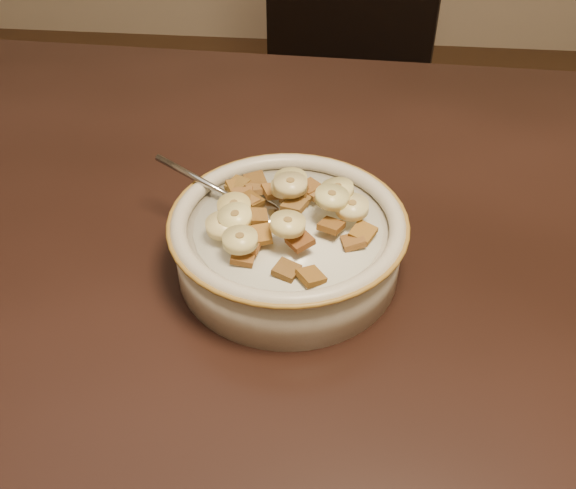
# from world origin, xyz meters

# --- Properties ---
(table) EXTENTS (1.43, 0.95, 0.04)m
(table) POSITION_xyz_m (0.00, 0.00, 0.73)
(table) COLOR black
(table) RESTS_ON floor
(chair) EXTENTS (0.48, 0.48, 0.92)m
(chair) POSITION_xyz_m (0.17, 0.82, 0.46)
(chair) COLOR black
(chair) RESTS_ON floor
(cereal_bowl) EXTENTS (0.21, 0.21, 0.05)m
(cereal_bowl) POSITION_xyz_m (0.12, -0.04, 0.78)
(cereal_bowl) COLOR beige
(cereal_bowl) RESTS_ON table
(milk) EXTENTS (0.18, 0.18, 0.00)m
(milk) POSITION_xyz_m (0.12, -0.04, 0.80)
(milk) COLOR silver
(milk) RESTS_ON cereal_bowl
(spoon) EXTENTS (0.06, 0.06, 0.01)m
(spoon) POSITION_xyz_m (0.09, -0.02, 0.81)
(spoon) COLOR #A7A7A7
(spoon) RESTS_ON cereal_bowl
(cereal_square_0) EXTENTS (0.03, 0.03, 0.01)m
(cereal_square_0) POSITION_xyz_m (0.07, 0.02, 0.81)
(cereal_square_0) COLOR olive
(cereal_square_0) RESTS_ON milk
(cereal_square_1) EXTENTS (0.03, 0.03, 0.01)m
(cereal_square_1) POSITION_xyz_m (0.13, -0.10, 0.81)
(cereal_square_1) COLOR brown
(cereal_square_1) RESTS_ON milk
(cereal_square_2) EXTENTS (0.03, 0.03, 0.01)m
(cereal_square_2) POSITION_xyz_m (0.09, 0.01, 0.81)
(cereal_square_2) COLOR brown
(cereal_square_2) RESTS_ON milk
(cereal_square_3) EXTENTS (0.03, 0.03, 0.01)m
(cereal_square_3) POSITION_xyz_m (0.15, -0.11, 0.81)
(cereal_square_3) COLOR brown
(cereal_square_3) RESTS_ON milk
(cereal_square_4) EXTENTS (0.03, 0.03, 0.01)m
(cereal_square_4) POSITION_xyz_m (0.14, 0.01, 0.81)
(cereal_square_4) COLOR olive
(cereal_square_4) RESTS_ON milk
(cereal_square_5) EXTENTS (0.02, 0.02, 0.01)m
(cereal_square_5) POSITION_xyz_m (0.10, -0.07, 0.82)
(cereal_square_5) COLOR #905218
(cereal_square_5) RESTS_ON milk
(cereal_square_6) EXTENTS (0.02, 0.02, 0.01)m
(cereal_square_6) POSITION_xyz_m (0.09, -0.04, 0.82)
(cereal_square_6) COLOR brown
(cereal_square_6) RESTS_ON milk
(cereal_square_7) EXTENTS (0.02, 0.02, 0.01)m
(cereal_square_7) POSITION_xyz_m (0.09, -0.07, 0.81)
(cereal_square_7) COLOR #95592D
(cereal_square_7) RESTS_ON milk
(cereal_square_8) EXTENTS (0.02, 0.02, 0.01)m
(cereal_square_8) POSITION_xyz_m (0.07, -0.01, 0.81)
(cereal_square_8) COLOR brown
(cereal_square_8) RESTS_ON milk
(cereal_square_9) EXTENTS (0.03, 0.03, 0.01)m
(cereal_square_9) POSITION_xyz_m (0.08, -0.02, 0.82)
(cereal_square_9) COLOR brown
(cereal_square_9) RESTS_ON milk
(cereal_square_10) EXTENTS (0.03, 0.03, 0.01)m
(cereal_square_10) POSITION_xyz_m (0.08, 0.02, 0.81)
(cereal_square_10) COLOR brown
(cereal_square_10) RESTS_ON milk
(cereal_square_11) EXTENTS (0.03, 0.03, 0.01)m
(cereal_square_11) POSITION_xyz_m (0.13, 0.00, 0.81)
(cereal_square_11) COLOR brown
(cereal_square_11) RESTS_ON milk
(cereal_square_12) EXTENTS (0.03, 0.03, 0.01)m
(cereal_square_12) POSITION_xyz_m (0.13, -0.07, 0.82)
(cereal_square_12) COLOR brown
(cereal_square_12) RESTS_ON milk
(cereal_square_13) EXTENTS (0.02, 0.02, 0.01)m
(cereal_square_13) POSITION_xyz_m (0.12, -0.01, 0.82)
(cereal_square_13) COLOR brown
(cereal_square_13) RESTS_ON milk
(cereal_square_14) EXTENTS (0.03, 0.03, 0.01)m
(cereal_square_14) POSITION_xyz_m (0.13, -0.03, 0.83)
(cereal_square_14) COLOR brown
(cereal_square_14) RESTS_ON milk
(cereal_square_15) EXTENTS (0.03, 0.03, 0.01)m
(cereal_square_15) POSITION_xyz_m (0.07, 0.01, 0.81)
(cereal_square_15) COLOR brown
(cereal_square_15) RESTS_ON milk
(cereal_square_16) EXTENTS (0.03, 0.03, 0.01)m
(cereal_square_16) POSITION_xyz_m (0.08, -0.05, 0.82)
(cereal_square_16) COLOR brown
(cereal_square_16) RESTS_ON milk
(cereal_square_17) EXTENTS (0.03, 0.03, 0.01)m
(cereal_square_17) POSITION_xyz_m (0.16, -0.04, 0.81)
(cereal_square_17) COLOR brown
(cereal_square_17) RESTS_ON milk
(cereal_square_18) EXTENTS (0.02, 0.02, 0.01)m
(cereal_square_18) POSITION_xyz_m (0.09, -0.09, 0.81)
(cereal_square_18) COLOR brown
(cereal_square_18) RESTS_ON milk
(cereal_square_19) EXTENTS (0.03, 0.03, 0.01)m
(cereal_square_19) POSITION_xyz_m (0.14, 0.01, 0.81)
(cereal_square_19) COLOR brown
(cereal_square_19) RESTS_ON milk
(cereal_square_20) EXTENTS (0.03, 0.03, 0.01)m
(cereal_square_20) POSITION_xyz_m (0.08, -0.02, 0.82)
(cereal_square_20) COLOR brown
(cereal_square_20) RESTS_ON milk
(cereal_square_21) EXTENTS (0.03, 0.03, 0.01)m
(cereal_square_21) POSITION_xyz_m (0.10, 0.00, 0.81)
(cereal_square_21) COLOR brown
(cereal_square_21) RESTS_ON milk
(cereal_square_22) EXTENTS (0.03, 0.03, 0.01)m
(cereal_square_22) POSITION_xyz_m (0.19, -0.05, 0.81)
(cereal_square_22) COLOR brown
(cereal_square_22) RESTS_ON milk
(cereal_square_23) EXTENTS (0.02, 0.02, 0.01)m
(cereal_square_23) POSITION_xyz_m (0.13, -0.00, 0.82)
(cereal_square_23) COLOR brown
(cereal_square_23) RESTS_ON milk
(cereal_square_24) EXTENTS (0.02, 0.02, 0.01)m
(cereal_square_24) POSITION_xyz_m (0.18, -0.06, 0.81)
(cereal_square_24) COLOR brown
(cereal_square_24) RESTS_ON milk
(banana_slice_0) EXTENTS (0.04, 0.04, 0.01)m
(banana_slice_0) POSITION_xyz_m (0.12, -0.01, 0.83)
(banana_slice_0) COLOR #D1B781
(banana_slice_0) RESTS_ON milk
(banana_slice_1) EXTENTS (0.03, 0.03, 0.01)m
(banana_slice_1) POSITION_xyz_m (0.12, -0.07, 0.83)
(banana_slice_1) COLOR #F7E27D
(banana_slice_1) RESTS_ON milk
(banana_slice_2) EXTENTS (0.04, 0.04, 0.01)m
(banana_slice_2) POSITION_xyz_m (0.16, -0.01, 0.83)
(banana_slice_2) COLOR #FFE78E
(banana_slice_2) RESTS_ON milk
(banana_slice_3) EXTENTS (0.04, 0.04, 0.01)m
(banana_slice_3) POSITION_xyz_m (0.06, -0.06, 0.82)
(banana_slice_3) COLOR #EDDE93
(banana_slice_3) RESTS_ON milk
(banana_slice_4) EXTENTS (0.04, 0.04, 0.01)m
(banana_slice_4) POSITION_xyz_m (0.08, -0.08, 0.82)
(banana_slice_4) COLOR #F8DC83
(banana_slice_4) RESTS_ON milk
(banana_slice_5) EXTENTS (0.04, 0.04, 0.01)m
(banana_slice_5) POSITION_xyz_m (0.12, -0.01, 0.84)
(banana_slice_5) COLOR #D5C77C
(banana_slice_5) RESTS_ON milk
(banana_slice_6) EXTENTS (0.04, 0.04, 0.02)m
(banana_slice_6) POSITION_xyz_m (0.07, -0.05, 0.82)
(banana_slice_6) COLOR #F8E778
(banana_slice_6) RESTS_ON milk
(banana_slice_7) EXTENTS (0.04, 0.04, 0.01)m
(banana_slice_7) POSITION_xyz_m (0.16, -0.02, 0.83)
(banana_slice_7) COLOR #CFBB67
(banana_slice_7) RESTS_ON milk
(banana_slice_8) EXTENTS (0.03, 0.03, 0.01)m
(banana_slice_8) POSITION_xyz_m (0.12, -0.02, 0.84)
(banana_slice_8) COLOR #D4B573
(banana_slice_8) RESTS_ON milk
(banana_slice_9) EXTENTS (0.04, 0.04, 0.02)m
(banana_slice_9) POSITION_xyz_m (0.07, -0.04, 0.82)
(banana_slice_9) COLOR #FEE983
(banana_slice_9) RESTS_ON milk
(banana_slice_10) EXTENTS (0.04, 0.04, 0.01)m
(banana_slice_10) POSITION_xyz_m (0.18, -0.03, 0.82)
(banana_slice_10) COLOR #F3EA9B
(banana_slice_10) RESTS_ON milk
(banana_slice_11) EXTENTS (0.04, 0.04, 0.01)m
(banana_slice_11) POSITION_xyz_m (0.16, -0.02, 0.83)
(banana_slice_11) COLOR #EDDF7B
(banana_slice_11) RESTS_ON milk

